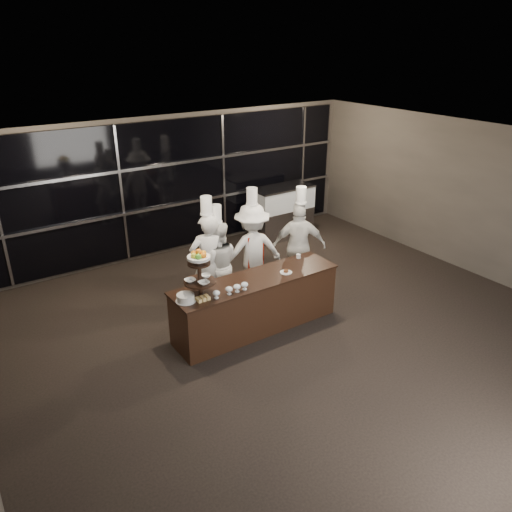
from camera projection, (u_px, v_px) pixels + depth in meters
room at (327, 266)px, 7.01m from camera, size 10.00×10.00×10.00m
window_wall at (175, 186)px, 10.76m from camera, size 8.60×0.10×2.80m
buffet_counter at (256, 303)px, 8.15m from camera, size 2.84×0.74×0.92m
display_stand at (199, 270)px, 7.28m from camera, size 0.48×0.48×0.74m
compotes at (232, 288)px, 7.46m from camera, size 0.60×0.11×0.12m
layer_cake at (186, 298)px, 7.26m from camera, size 0.30×0.30×0.11m
pastry_squares at (203, 299)px, 7.29m from camera, size 0.20×0.13×0.05m
small_plate at (286, 272)px, 8.15m from camera, size 0.20×0.20×0.05m
chef_cup at (298, 256)px, 8.68m from camera, size 0.08×0.08×0.07m
display_case at (283, 209)px, 11.85m from camera, size 1.47×0.64×1.24m
chef_a at (209, 262)px, 8.53m from camera, size 0.74×0.58×2.09m
chef_b at (218, 264)px, 8.71m from camera, size 0.95×0.86×1.89m
chef_c at (252, 250)px, 9.07m from camera, size 1.27×0.92×2.07m
chef_d at (299, 245)px, 9.35m from camera, size 1.06×0.89×2.00m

